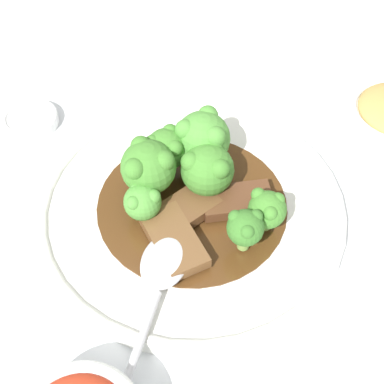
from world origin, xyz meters
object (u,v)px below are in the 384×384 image
object	(u,v)px
broccoli_floret_5	(267,209)
broccoli_floret_6	(202,138)
beef_strip_1	(237,200)
broccoli_floret_2	(245,228)
broccoli_floret_1	(147,168)
broccoli_floret_3	(166,149)
beef_strip_0	(176,241)
broccoli_floret_4	(142,201)
sauce_dish	(30,119)
main_plate	(192,207)
serving_spoon	(163,276)
beef_strip_2	(185,207)
broccoli_floret_0	(207,168)

from	to	relation	value
broccoli_floret_5	broccoli_floret_6	distance (m)	0.10
beef_strip_1	broccoli_floret_2	world-z (taller)	broccoli_floret_2
broccoli_floret_1	broccoli_floret_3	world-z (taller)	broccoli_floret_1
beef_strip_0	broccoli_floret_4	world-z (taller)	broccoli_floret_4
broccoli_floret_1	sauce_dish	xyz separation A→B (m)	(0.07, 0.17, -0.05)
main_plate	broccoli_floret_4	distance (m)	0.06
serving_spoon	broccoli_floret_1	bearing A→B (deg)	28.15
beef_strip_0	beef_strip_2	world-z (taller)	same
beef_strip_2	broccoli_floret_0	xyz separation A→B (m)	(0.03, -0.01, 0.02)
beef_strip_2	sauce_dish	xyz separation A→B (m)	(0.08, 0.21, -0.02)
broccoli_floret_2	broccoli_floret_0	bearing A→B (deg)	42.89
beef_strip_1	broccoli_floret_5	size ratio (longest dim) A/B	1.78
main_plate	broccoli_floret_3	bearing A→B (deg)	50.98
broccoli_floret_6	serving_spoon	xyz separation A→B (m)	(-0.14, -0.01, -0.03)
broccoli_floret_6	broccoli_floret_3	bearing A→B (deg)	127.48
beef_strip_1	broccoli_floret_5	world-z (taller)	broccoli_floret_5
beef_strip_1	broccoli_floret_4	distance (m)	0.09
broccoli_floret_2	broccoli_floret_6	world-z (taller)	broccoli_floret_6
broccoli_floret_1	broccoli_floret_6	bearing A→B (deg)	-33.95
beef_strip_2	broccoli_floret_1	distance (m)	0.05
beef_strip_0	sauce_dish	world-z (taller)	beef_strip_0
main_plate	broccoli_floret_1	xyz separation A→B (m)	(-0.00, 0.04, 0.05)
main_plate	serving_spoon	world-z (taller)	serving_spoon
broccoli_floret_3	serving_spoon	size ratio (longest dim) A/B	0.27
beef_strip_1	broccoli_floret_5	distance (m)	0.04
serving_spoon	beef_strip_2	bearing A→B (deg)	4.97
serving_spoon	broccoli_floret_3	bearing A→B (deg)	18.61
broccoli_floret_4	serving_spoon	bearing A→B (deg)	-144.81
broccoli_floret_2	broccoli_floret_1	bearing A→B (deg)	72.64
main_plate	broccoli_floret_6	bearing A→B (deg)	7.07
broccoli_floret_2	broccoli_floret_6	bearing A→B (deg)	37.58
beef_strip_1	broccoli_floret_2	distance (m)	0.05
broccoli_floret_3	broccoli_floret_1	bearing A→B (deg)	167.82
broccoli_floret_1	serving_spoon	bearing A→B (deg)	-151.85
beef_strip_1	broccoli_floret_6	xyz separation A→B (m)	(0.04, 0.05, 0.03)
broccoli_floret_0	main_plate	bearing A→B (deg)	158.65
beef_strip_0	broccoli_floret_0	distance (m)	0.08
beef_strip_1	beef_strip_2	distance (m)	0.05
broccoli_floret_4	broccoli_floret_6	distance (m)	0.09
beef_strip_0	serving_spoon	size ratio (longest dim) A/B	0.41
beef_strip_0	broccoli_floret_3	distance (m)	0.09
beef_strip_1	broccoli_floret_2	xyz separation A→B (m)	(-0.05, -0.02, 0.02)
broccoli_floret_4	broccoli_floret_6	size ratio (longest dim) A/B	0.62
beef_strip_0	broccoli_floret_0	size ratio (longest dim) A/B	1.50
beef_strip_0	serving_spoon	xyz separation A→B (m)	(-0.04, -0.00, 0.00)
beef_strip_0	broccoli_floret_5	size ratio (longest dim) A/B	1.85
broccoli_floret_0	broccoli_floret_3	world-z (taller)	same
main_plate	beef_strip_2	bearing A→B (deg)	167.49
broccoli_floret_2	beef_strip_0	bearing A→B (deg)	106.71
main_plate	beef_strip_0	xyz separation A→B (m)	(-0.05, -0.00, 0.01)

